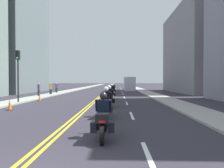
# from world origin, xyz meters

# --- Properties ---
(ground_plane) EXTENTS (264.00, 264.00, 0.00)m
(ground_plane) POSITION_xyz_m (0.00, 48.00, 0.00)
(ground_plane) COLOR #302C36
(sidewalk_left) EXTENTS (2.30, 144.00, 0.12)m
(sidewalk_left) POSITION_xyz_m (-7.25, 48.00, 0.06)
(sidewalk_left) COLOR #9A9F91
(sidewalk_left) RESTS_ON ground
(sidewalk_right) EXTENTS (2.30, 144.00, 0.12)m
(sidewalk_right) POSITION_xyz_m (7.25, 48.00, 0.06)
(sidewalk_right) COLOR #A39C9A
(sidewalk_right) RESTS_ON ground
(centreline_yellow_inner) EXTENTS (0.12, 132.00, 0.01)m
(centreline_yellow_inner) POSITION_xyz_m (-0.12, 48.00, 0.00)
(centreline_yellow_inner) COLOR yellow
(centreline_yellow_inner) RESTS_ON ground
(centreline_yellow_outer) EXTENTS (0.12, 132.00, 0.01)m
(centreline_yellow_outer) POSITION_xyz_m (0.12, 48.00, 0.00)
(centreline_yellow_outer) COLOR yellow
(centreline_yellow_outer) RESTS_ON ground
(lane_dashes_white) EXTENTS (0.14, 56.40, 0.01)m
(lane_dashes_white) POSITION_xyz_m (3.05, 29.00, 0.00)
(lane_dashes_white) COLOR silver
(lane_dashes_white) RESTS_ON ground
(building_left_1) EXTENTS (7.37, 13.25, 24.20)m
(building_left_1) POSITION_xyz_m (-15.92, 30.60, 12.10)
(building_left_1) COLOR slate
(building_left_1) RESTS_ON ground
(building_right_1) EXTENTS (6.76, 17.22, 14.49)m
(building_right_1) POSITION_xyz_m (15.61, 31.06, 7.25)
(building_right_1) COLOR slate
(building_right_1) RESTS_ON ground
(motorcycle_0) EXTENTS (0.77, 2.17, 1.58)m
(motorcycle_0) POSITION_xyz_m (1.75, 3.59, 0.65)
(motorcycle_0) COLOR black
(motorcycle_0) RESTS_ON ground
(motorcycle_1) EXTENTS (0.77, 2.28, 1.66)m
(motorcycle_1) POSITION_xyz_m (1.62, 7.46, 0.67)
(motorcycle_1) COLOR black
(motorcycle_1) RESTS_ON ground
(motorcycle_2) EXTENTS (0.78, 2.13, 1.61)m
(motorcycle_2) POSITION_xyz_m (1.63, 11.76, 0.65)
(motorcycle_2) COLOR black
(motorcycle_2) RESTS_ON ground
(motorcycle_3) EXTENTS (0.77, 2.26, 1.58)m
(motorcycle_3) POSITION_xyz_m (1.40, 15.29, 0.64)
(motorcycle_3) COLOR black
(motorcycle_3) RESTS_ON ground
(motorcycle_4) EXTENTS (0.77, 2.16, 1.64)m
(motorcycle_4) POSITION_xyz_m (1.60, 18.92, 0.66)
(motorcycle_4) COLOR black
(motorcycle_4) RESTS_ON ground
(motorcycle_5) EXTENTS (0.76, 2.11, 1.62)m
(motorcycle_5) POSITION_xyz_m (1.38, 23.12, 0.65)
(motorcycle_5) COLOR black
(motorcycle_5) RESTS_ON ground
(motorcycle_6) EXTENTS (0.77, 2.08, 1.59)m
(motorcycle_6) POSITION_xyz_m (1.61, 26.62, 0.65)
(motorcycle_6) COLOR black
(motorcycle_6) RESTS_ON ground
(motorcycle_7) EXTENTS (0.78, 2.16, 1.60)m
(motorcycle_7) POSITION_xyz_m (1.42, 30.59, 0.66)
(motorcycle_7) COLOR black
(motorcycle_7) RESTS_ON ground
(traffic_cone_0) EXTENTS (0.31, 0.31, 0.73)m
(traffic_cone_0) POSITION_xyz_m (-5.43, 15.71, 0.36)
(traffic_cone_0) COLOR black
(traffic_cone_0) RESTS_ON ground
(traffic_cone_1) EXTENTS (0.32, 0.32, 0.76)m
(traffic_cone_1) POSITION_xyz_m (-5.03, 9.78, 0.38)
(traffic_cone_1) COLOR black
(traffic_cone_1) RESTS_ON ground
(traffic_light_near) EXTENTS (0.28, 0.38, 4.64)m
(traffic_light_near) POSITION_xyz_m (-6.50, 13.67, 3.20)
(traffic_light_near) COLOR black
(traffic_light_near) RESTS_ON ground
(pedestrian_0) EXTENTS (0.24, 0.37, 1.74)m
(pedestrian_0) POSITION_xyz_m (-7.55, 20.61, 0.90)
(pedestrian_0) COLOR #202D35
(pedestrian_0) RESTS_ON ground
(pedestrian_1) EXTENTS (0.50, 0.38, 1.69)m
(pedestrian_1) POSITION_xyz_m (-7.64, 27.76, 0.87)
(pedestrian_1) COLOR #212C2E
(pedestrian_1) RESTS_ON ground
(pedestrian_2) EXTENTS (0.42, 0.38, 1.70)m
(pedestrian_2) POSITION_xyz_m (-7.15, 23.71, 0.87)
(pedestrian_2) COLOR #222431
(pedestrian_2) RESTS_ON ground
(parked_truck) EXTENTS (2.20, 6.50, 2.80)m
(parked_truck) POSITION_xyz_m (4.70, 37.86, 1.27)
(parked_truck) COLOR silver
(parked_truck) RESTS_ON ground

